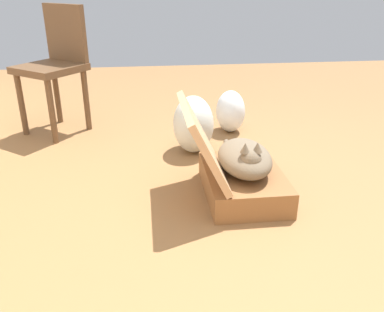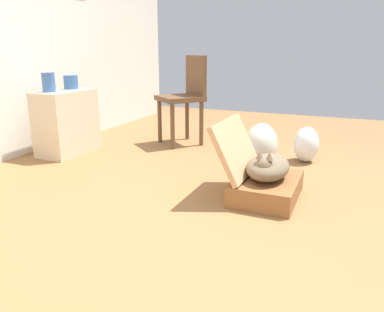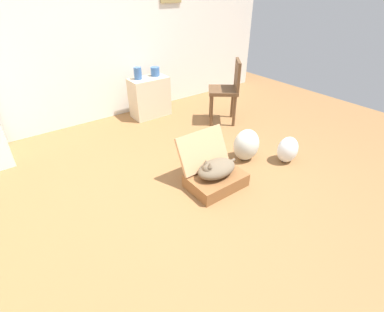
# 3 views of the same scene
# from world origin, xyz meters

# --- Properties ---
(ground_plane) EXTENTS (7.68, 7.68, 0.00)m
(ground_plane) POSITION_xyz_m (0.00, 0.00, 0.00)
(ground_plane) COLOR olive
(ground_plane) RESTS_ON ground
(wall_back) EXTENTS (6.40, 0.15, 2.60)m
(wall_back) POSITION_xyz_m (0.00, 2.26, 1.30)
(wall_back) COLOR silver
(wall_back) RESTS_ON ground
(suitcase_base) EXTENTS (0.58, 0.41, 0.14)m
(suitcase_base) POSITION_xyz_m (0.29, -0.20, 0.07)
(suitcase_base) COLOR brown
(suitcase_base) RESTS_ON ground
(suitcase_lid) EXTENTS (0.58, 0.22, 0.39)m
(suitcase_lid) POSITION_xyz_m (0.29, 0.03, 0.33)
(suitcase_lid) COLOR tan
(suitcase_lid) RESTS_ON suitcase_base
(cat) EXTENTS (0.52, 0.28, 0.22)m
(cat) POSITION_xyz_m (0.28, -0.20, 0.22)
(cat) COLOR brown
(cat) RESTS_ON suitcase_base
(plastic_bag_white) EXTENTS (0.33, 0.27, 0.39)m
(plastic_bag_white) POSITION_xyz_m (0.93, 0.00, 0.19)
(plastic_bag_white) COLOR silver
(plastic_bag_white) RESTS_ON ground
(plastic_bag_clear) EXTENTS (0.27, 0.22, 0.32)m
(plastic_bag_clear) POSITION_xyz_m (1.29, -0.33, 0.16)
(plastic_bag_clear) COLOR silver
(plastic_bag_clear) RESTS_ON ground
(side_table) EXTENTS (0.59, 0.33, 0.61)m
(side_table) POSITION_xyz_m (0.67, 1.85, 0.31)
(side_table) COLOR beige
(side_table) RESTS_ON ground
(vase_tall) EXTENTS (0.12, 0.12, 0.18)m
(vase_tall) POSITION_xyz_m (0.52, 1.88, 0.70)
(vase_tall) COLOR #38609E
(vase_tall) RESTS_ON side_table
(vase_short) EXTENTS (0.14, 0.14, 0.13)m
(vase_short) POSITION_xyz_m (0.81, 1.88, 0.68)
(vase_short) COLOR #38609E
(vase_short) RESTS_ON side_table
(chair) EXTENTS (0.58, 0.58, 0.93)m
(chair) POSITION_xyz_m (1.49, 0.96, 0.52)
(chair) COLOR brown
(chair) RESTS_ON ground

